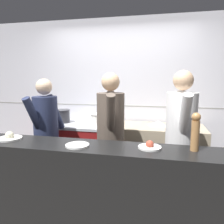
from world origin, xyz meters
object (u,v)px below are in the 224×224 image
(chef_sous, at_px, (111,133))
(stock_pot, at_px, (62,116))
(oven_range, at_px, (80,149))
(chef_line, at_px, (180,136))
(plated_dish_dessert, at_px, (150,146))
(chef_head_cook, at_px, (46,132))
(pepper_mill, at_px, (195,131))
(mixing_bowl_steel, at_px, (158,123))
(plated_dish_main, at_px, (10,137))
(sauce_pot, at_px, (100,118))
(plated_dish_appetiser, at_px, (77,145))

(chef_sous, bearing_deg, stock_pot, 130.95)
(oven_range, distance_m, chef_line, 1.76)
(plated_dish_dessert, bearing_deg, chef_head_cook, 157.63)
(stock_pot, distance_m, plated_dish_dessert, 1.96)
(plated_dish_dessert, bearing_deg, pepper_mill, 2.96)
(mixing_bowl_steel, height_order, plated_dish_main, plated_dish_main)
(chef_sous, bearing_deg, pepper_mill, -43.64)
(pepper_mill, bearing_deg, plated_dish_main, -178.84)
(pepper_mill, height_order, chef_line, chef_line)
(plated_dish_dessert, bearing_deg, plated_dish_main, -179.33)
(plated_dish_dessert, xyz_separation_m, chef_line, (0.33, 0.53, -0.02))
(stock_pot, bearing_deg, oven_range, -2.84)
(plated_dish_main, height_order, chef_line, chef_line)
(plated_dish_dessert, height_order, chef_head_cook, chef_head_cook)
(chef_head_cook, bearing_deg, mixing_bowl_steel, 41.38)
(mixing_bowl_steel, height_order, chef_sous, chef_sous)
(sauce_pot, relative_size, plated_dish_dessert, 1.51)
(chef_line, bearing_deg, chef_head_cook, 174.71)
(oven_range, bearing_deg, mixing_bowl_steel, 1.79)
(stock_pot, relative_size, chef_sous, 0.15)
(mixing_bowl_steel, height_order, chef_line, chef_line)
(oven_range, height_order, sauce_pot, sauce_pot)
(stock_pot, relative_size, chef_line, 0.15)
(chef_head_cook, bearing_deg, stock_pot, 112.85)
(sauce_pot, height_order, chef_sous, chef_sous)
(oven_range, bearing_deg, chef_sous, -44.96)
(chef_sous, bearing_deg, sauce_pot, 101.04)
(chef_sous, relative_size, chef_line, 0.99)
(mixing_bowl_steel, bearing_deg, sauce_pot, 178.75)
(oven_range, relative_size, chef_head_cook, 0.72)
(mixing_bowl_steel, bearing_deg, plated_dish_appetiser, -119.11)
(plated_dish_dessert, bearing_deg, mixing_bowl_steel, 87.08)
(plated_dish_main, distance_m, plated_dish_dessert, 1.52)
(sauce_pot, height_order, chef_line, chef_line)
(mixing_bowl_steel, bearing_deg, plated_dish_dessert, -92.92)
(oven_range, xyz_separation_m, plated_dish_dessert, (1.20, -1.24, 0.53))
(oven_range, xyz_separation_m, plated_dish_appetiser, (0.50, -1.33, 0.52))
(pepper_mill, bearing_deg, sauce_pot, 134.53)
(plated_dish_main, bearing_deg, stock_pot, 89.03)
(plated_dish_main, distance_m, chef_head_cook, 0.62)
(stock_pot, xyz_separation_m, mixing_bowl_steel, (1.56, 0.02, -0.06))
(mixing_bowl_steel, distance_m, plated_dish_dessert, 1.29)
(sauce_pot, relative_size, chef_head_cook, 0.21)
(chef_line, bearing_deg, mixing_bowl_steel, 105.62)
(oven_range, distance_m, plated_dish_dessert, 1.81)
(plated_dish_appetiser, bearing_deg, chef_sous, 73.74)
(mixing_bowl_steel, bearing_deg, oven_range, -178.21)
(pepper_mill, relative_size, chef_line, 0.21)
(oven_range, xyz_separation_m, chef_head_cook, (-0.22, -0.66, 0.45))
(mixing_bowl_steel, distance_m, plated_dish_appetiser, 1.57)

